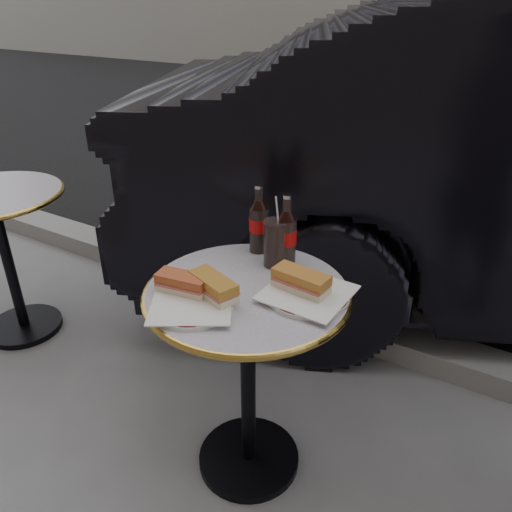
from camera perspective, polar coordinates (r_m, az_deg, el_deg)
The scene contains 13 objects.
ground at distance 1.96m, azimuth -0.81°, elevation -22.29°, with size 80.00×80.00×0.00m, color slate.
asphalt_road at distance 6.29m, azimuth 24.54°, elevation 11.50°, with size 40.00×8.00×0.00m, color black.
curb at distance 2.54m, azimuth 10.06°, elevation -7.74°, with size 40.00×0.20×0.12m, color gray.
bistro_table at distance 1.70m, azimuth -0.90°, elevation -14.35°, with size 0.62×0.62×0.73m, color #BAB2C4, non-canonical shape.
bistro_table_second at distance 2.64m, azimuth -26.39°, elevation -0.95°, with size 0.62×0.62×0.73m, color #BAB2C4, non-canonical shape.
plate_left at distance 1.41m, azimuth -7.34°, elevation -5.59°, with size 0.23×0.23×0.01m, color white.
plate_right at distance 1.45m, azimuth 5.89°, elevation -4.45°, with size 0.24×0.24×0.01m, color silver.
sandwich_left_a at distance 1.44m, azimuth -8.36°, elevation -3.19°, with size 0.15×0.07×0.05m, color #B4522D.
sandwich_left_b at distance 1.41m, azimuth -4.89°, elevation -3.58°, with size 0.16×0.07×0.06m, color #B0762C.
sandwich_right at distance 1.44m, azimuth 5.16°, elevation -2.96°, with size 0.17×0.08×0.06m, color #B8752E.
cola_bottle_left at distance 1.65m, azimuth 0.32°, elevation 4.29°, with size 0.07×0.07×0.24m, color black, non-canonical shape.
cola_bottle_right at distance 1.56m, azimuth 3.49°, elevation 2.96°, with size 0.07×0.07×0.24m, color black, non-canonical shape.
cola_glass at distance 1.57m, azimuth 2.23°, elevation 1.48°, with size 0.08×0.08×0.16m, color black.
Camera 1 is at (0.67, -1.07, 1.51)m, focal length 35.00 mm.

